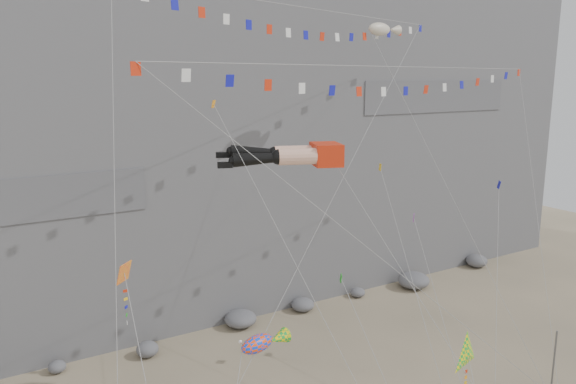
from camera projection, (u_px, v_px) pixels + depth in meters
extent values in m
cube|color=slate|center=(165.00, 21.00, 53.06)|extent=(80.00, 28.00, 50.00)
cylinder|color=slate|center=(554.00, 360.00, 35.97)|extent=(0.12, 0.12, 4.07)
cube|color=red|center=(326.00, 154.00, 31.91)|extent=(2.18, 2.52, 1.25)
cylinder|color=#EEB094|center=(297.00, 157.00, 30.98)|extent=(2.30, 1.60, 0.92)
sphere|color=black|center=(278.00, 157.00, 30.79)|extent=(0.85, 0.85, 0.85)
cone|color=black|center=(256.00, 159.00, 30.57)|extent=(2.63, 1.60, 0.86)
cube|color=black|center=(225.00, 165.00, 30.32)|extent=(0.89, 0.63, 0.31)
cylinder|color=#EEB094|center=(293.00, 154.00, 32.18)|extent=(2.30, 1.60, 0.92)
sphere|color=black|center=(275.00, 154.00, 31.99)|extent=(0.85, 0.85, 0.85)
cone|color=black|center=(253.00, 152.00, 31.74)|extent=(2.65, 1.61, 0.92)
cube|color=black|center=(223.00, 155.00, 31.45)|extent=(0.89, 0.63, 0.31)
cylinder|color=gray|center=(429.00, 317.00, 28.81)|extent=(0.03, 0.03, 20.84)
cylinder|color=gray|center=(243.00, 233.00, 28.46)|extent=(0.03, 0.03, 32.43)
cylinder|color=gray|center=(479.00, 237.00, 34.41)|extent=(0.03, 0.03, 23.17)
cylinder|color=gray|center=(458.00, 199.00, 38.31)|extent=(0.03, 0.03, 27.78)
cylinder|color=gray|center=(310.00, 291.00, 28.37)|extent=(0.03, 0.03, 22.77)
cylinder|color=gray|center=(445.00, 329.00, 32.82)|extent=(0.03, 0.03, 15.33)
cylinder|color=gray|center=(418.00, 299.00, 33.43)|extent=(0.03, 0.03, 20.14)
cylinder|color=gray|center=(497.00, 308.00, 33.25)|extent=(0.03, 0.03, 17.45)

